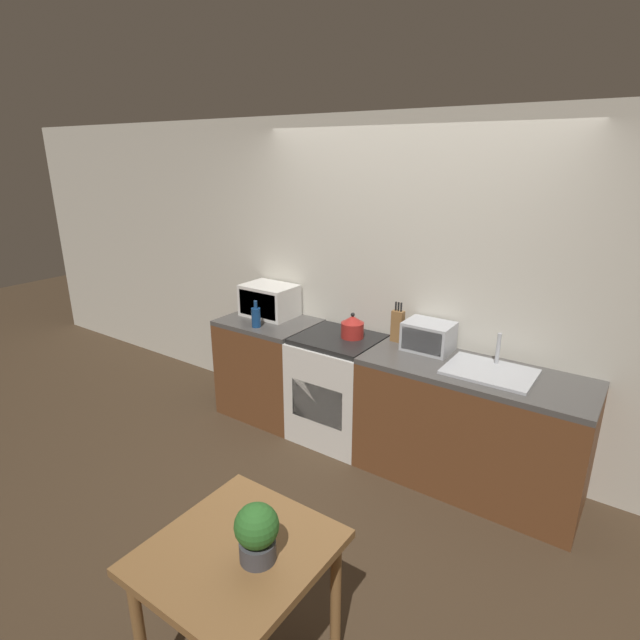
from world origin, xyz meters
The scene contains 13 objects.
ground_plane centered at (0.00, 0.00, 0.00)m, with size 16.00×16.00×0.00m, color #3D2D1E.
wall_back centered at (0.00, 0.95, 1.30)m, with size 10.00×0.06×2.60m.
counter_left_run centered at (-1.11, 0.61, 0.45)m, with size 0.81×0.62×0.90m.
counter_right_run centered at (0.74, 0.61, 0.45)m, with size 1.56×0.62×0.90m.
stove_range centered at (-0.37, 0.60, 0.45)m, with size 0.66×0.62×0.90m.
kettle centered at (-0.28, 0.66, 0.99)m, with size 0.18×0.18×0.21m.
microwave centered at (-1.19, 0.72, 1.04)m, with size 0.47×0.34×0.28m.
bottle centered at (-1.08, 0.41, 0.99)m, with size 0.08×0.08×0.23m.
knife_block centered at (0.05, 0.79, 1.03)m, with size 0.09×0.06×0.32m.
toaster_oven centered at (0.32, 0.76, 1.01)m, with size 0.35×0.27×0.22m.
sink_basin centered at (0.84, 0.61, 0.91)m, with size 0.57×0.42×0.24m.
dining_table centered at (0.41, -1.39, 0.63)m, with size 0.70×0.75×0.74m.
potted_plant centered at (0.52, -1.38, 0.87)m, with size 0.18×0.18×0.26m.
Camera 1 is at (1.65, -2.56, 2.31)m, focal length 28.00 mm.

